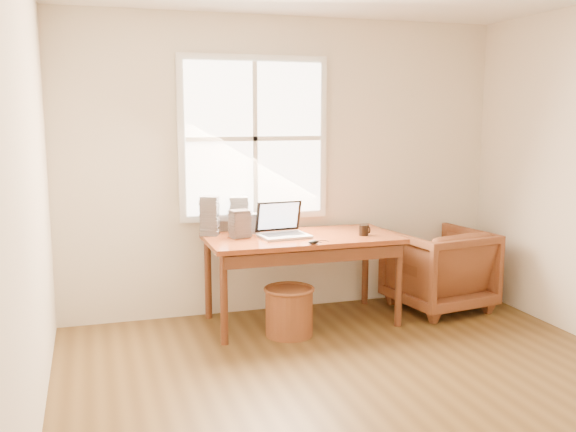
{
  "coord_description": "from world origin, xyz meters",
  "views": [
    {
      "loc": [
        -1.68,
        -3.21,
        1.76
      ],
      "look_at": [
        -0.17,
        1.65,
        0.95
      ],
      "focal_mm": 40.0,
      "sensor_mm": 36.0,
      "label": 1
    }
  ],
  "objects_px": {
    "laptop": "(284,219)",
    "cd_stack_a": "(239,215)",
    "wicker_stool": "(289,312)",
    "coffee_mug": "(364,230)",
    "desk": "(302,238)",
    "armchair": "(439,269)"
  },
  "relations": [
    {
      "from": "laptop",
      "to": "cd_stack_a",
      "type": "height_order",
      "value": "laptop"
    },
    {
      "from": "cd_stack_a",
      "to": "wicker_stool",
      "type": "bearing_deg",
      "value": -66.45
    },
    {
      "from": "wicker_stool",
      "to": "coffee_mug",
      "type": "bearing_deg",
      "value": 11.73
    },
    {
      "from": "laptop",
      "to": "cd_stack_a",
      "type": "bearing_deg",
      "value": 125.53
    },
    {
      "from": "desk",
      "to": "wicker_stool",
      "type": "distance_m",
      "value": 0.64
    },
    {
      "from": "armchair",
      "to": "coffee_mug",
      "type": "distance_m",
      "value": 0.92
    },
    {
      "from": "wicker_stool",
      "to": "armchair",
      "type": "bearing_deg",
      "value": 10.6
    },
    {
      "from": "laptop",
      "to": "cd_stack_a",
      "type": "relative_size",
      "value": 1.45
    },
    {
      "from": "desk",
      "to": "armchair",
      "type": "relative_size",
      "value": 1.97
    },
    {
      "from": "wicker_stool",
      "to": "cd_stack_a",
      "type": "bearing_deg",
      "value": 113.55
    },
    {
      "from": "wicker_stool",
      "to": "cd_stack_a",
      "type": "xyz_separation_m",
      "value": [
        -0.26,
        0.61,
        0.71
      ]
    },
    {
      "from": "desk",
      "to": "wicker_stool",
      "type": "height_order",
      "value": "desk"
    },
    {
      "from": "armchair",
      "to": "wicker_stool",
      "type": "bearing_deg",
      "value": 1.59
    },
    {
      "from": "cd_stack_a",
      "to": "desk",
      "type": "bearing_deg",
      "value": -34.87
    },
    {
      "from": "wicker_stool",
      "to": "cd_stack_a",
      "type": "height_order",
      "value": "cd_stack_a"
    },
    {
      "from": "wicker_stool",
      "to": "coffee_mug",
      "type": "xyz_separation_m",
      "value": [
        0.7,
        0.15,
        0.6
      ]
    },
    {
      "from": "desk",
      "to": "cd_stack_a",
      "type": "distance_m",
      "value": 0.59
    },
    {
      "from": "armchair",
      "to": "cd_stack_a",
      "type": "xyz_separation_m",
      "value": [
        -1.78,
        0.32,
        0.53
      ]
    },
    {
      "from": "coffee_mug",
      "to": "cd_stack_a",
      "type": "height_order",
      "value": "cd_stack_a"
    },
    {
      "from": "armchair",
      "to": "wicker_stool",
      "type": "distance_m",
      "value": 1.55
    },
    {
      "from": "desk",
      "to": "laptop",
      "type": "height_order",
      "value": "laptop"
    },
    {
      "from": "armchair",
      "to": "laptop",
      "type": "xyz_separation_m",
      "value": [
        -1.47,
        -0.02,
        0.54
      ]
    }
  ]
}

